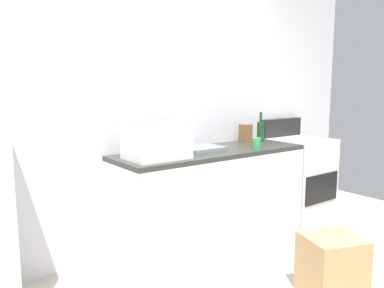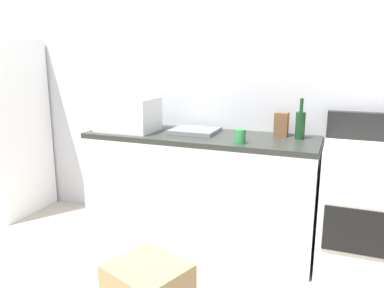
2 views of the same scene
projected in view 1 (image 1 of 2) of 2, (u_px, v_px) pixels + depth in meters
The scene contains 9 objects.
wall_back at pixel (161, 104), 3.48m from camera, with size 5.00×0.10×2.60m, color silver.
kitchen_counter at pixel (211, 199), 3.50m from camera, with size 1.80×0.60×0.90m.
stove_oven at pixel (297, 178), 4.22m from camera, with size 0.60×0.61×1.10m.
microwave at pixel (157, 141), 3.01m from camera, with size 0.46×0.34×0.27m, color white.
sink_basin at pixel (201, 148), 3.44m from camera, with size 0.36×0.32×0.03m, color slate.
wine_bottle at pixel (260, 131), 3.95m from camera, with size 0.07×0.07×0.30m.
coffee_mug at pixel (256, 143), 3.49m from camera, with size 0.08×0.08×0.10m, color #338C4C.
knife_block at pixel (246, 133), 3.92m from camera, with size 0.10×0.10×0.18m, color brown.
cardboard_box_large at pixel (332, 266), 2.70m from camera, with size 0.38×0.35×0.43m, color tan.
Camera 1 is at (-1.87, -1.41, 1.46)m, focal length 36.30 mm.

